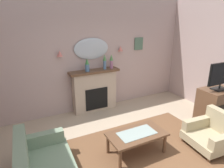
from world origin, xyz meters
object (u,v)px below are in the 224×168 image
object	(u,v)px
mantel_vase_centre	(87,65)
wall_sconce_left	(60,54)
wall_sconce_right	(121,49)
fireplace	(95,91)
wall_mirror	(91,49)
tv_cabinet	(215,106)
framed_picture	(139,44)
tv_flatscreen	(222,75)
armchair_near_fireplace	(214,133)
mantel_vase_right	(105,61)
mantel_vase_left	(111,61)
coffee_table	(137,136)

from	to	relation	value
mantel_vase_centre	wall_sconce_left	xyz separation A→B (m)	(-0.65, 0.12, 0.34)
mantel_vase_centre	wall_sconce_right	distance (m)	1.11
fireplace	wall_mirror	size ratio (longest dim) A/B	1.42
mantel_vase_centre	tv_cabinet	size ratio (longest dim) A/B	0.39
wall_sconce_right	framed_picture	size ratio (longest dim) A/B	0.39
wall_sconce_left	framed_picture	xyz separation A→B (m)	(2.35, 0.06, 0.09)
wall_sconce_left	tv_flatscreen	world-z (taller)	wall_sconce_left
wall_mirror	wall_sconce_right	bearing A→B (deg)	-3.37
mantel_vase_centre	wall_mirror	size ratio (longest dim) A/B	0.36
fireplace	armchair_near_fireplace	distance (m)	3.03
armchair_near_fireplace	tv_flatscreen	world-z (taller)	tv_flatscreen
fireplace	armchair_near_fireplace	size ratio (longest dim) A/B	1.54
mantel_vase_right	framed_picture	size ratio (longest dim) A/B	1.11
mantel_vase_left	wall_sconce_left	world-z (taller)	wall_sconce_left
coffee_table	tv_flatscreen	size ratio (longest dim) A/B	1.31
wall_sconce_right	mantel_vase_centre	bearing A→B (deg)	-173.48
fireplace	tv_flatscreen	distance (m)	3.16
wall_sconce_left	armchair_near_fireplace	world-z (taller)	wall_sconce_left
wall_sconce_left	tv_flatscreen	xyz separation A→B (m)	(3.17, -2.13, -0.41)
framed_picture	tv_cabinet	size ratio (longest dim) A/B	0.40
wall_mirror	tv_cabinet	distance (m)	3.41
mantel_vase_centre	framed_picture	bearing A→B (deg)	6.04
wall_mirror	wall_sconce_right	world-z (taller)	wall_mirror
fireplace	tv_cabinet	xyz separation A→B (m)	(2.32, -2.02, -0.12)
fireplace	coffee_table	xyz separation A→B (m)	(-0.02, -2.11, -0.19)
wall_sconce_left	tv_cabinet	size ratio (longest dim) A/B	0.16
fireplace	tv_cabinet	world-z (taller)	fireplace
wall_mirror	wall_sconce_left	xyz separation A→B (m)	(-0.85, -0.05, -0.05)
wall_mirror	armchair_near_fireplace	size ratio (longest dim) A/B	1.09
fireplace	coffee_table	bearing A→B (deg)	-90.46
tv_flatscreen	fireplace	bearing A→B (deg)	138.64
tv_flatscreen	mantel_vase_right	bearing A→B (deg)	135.08
mantel_vase_centre	coffee_table	distance (m)	2.29
framed_picture	fireplace	bearing A→B (deg)	-174.23
framed_picture	tv_cabinet	xyz separation A→B (m)	(0.82, -2.17, -1.30)
fireplace	mantel_vase_left	xyz separation A→B (m)	(0.50, -0.03, 0.79)
mantel_vase_centre	coffee_table	bearing A→B (deg)	-84.98
wall_mirror	mantel_vase_left	bearing A→B (deg)	-18.78
wall_mirror	tv_flatscreen	bearing A→B (deg)	-43.28
tv_flatscreen	wall_sconce_right	bearing A→B (deg)	124.53
fireplace	mantel_vase_right	size ratio (longest dim) A/B	3.41
mantel_vase_left	wall_mirror	bearing A→B (deg)	161.22
mantel_vase_centre	armchair_near_fireplace	xyz separation A→B (m)	(1.68, -2.60, -1.02)
framed_picture	coffee_table	bearing A→B (deg)	-123.84
tv_flatscreen	mantel_vase_centre	bearing A→B (deg)	141.37
mantel_vase_right	coffee_table	xyz separation A→B (m)	(-0.32, -2.08, -0.99)
mantel_vase_centre	wall_mirror	distance (m)	0.47
mantel_vase_centre	fireplace	bearing A→B (deg)	8.06
wall_sconce_right	tv_flatscreen	xyz separation A→B (m)	(1.47, -2.13, -0.41)
mantel_vase_right	framed_picture	distance (m)	1.27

